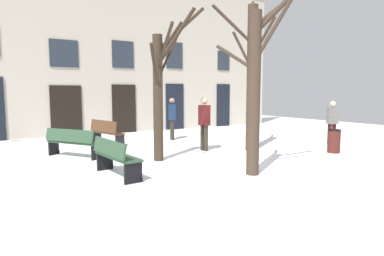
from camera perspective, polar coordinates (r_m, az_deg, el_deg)
ground_plane at (r=9.44m, az=5.08°, el=-5.74°), size 29.35×29.35×0.00m
building_facade at (r=16.63m, az=-12.26°, el=13.91°), size 18.35×0.60×8.39m
tree_center at (r=9.24m, az=-5.54°, el=7.14°), size 1.96×1.74×4.42m
tree_left_of_center at (r=11.09m, az=10.51°, el=9.64°), size 2.25×1.87×5.15m
tree_near_facade at (r=7.79m, az=11.12°, el=7.47°), size 1.75×1.50×4.58m
litter_bin at (r=11.56m, az=23.67°, el=-2.10°), size 0.42×0.42×0.76m
bench_back_to_back_right at (r=7.78m, az=-13.30°, el=-4.94°), size 0.65×1.74×0.89m
bench_facing_shops at (r=12.74m, az=-14.84°, el=-0.64°), size 0.83×1.85×0.93m
bench_near_center_tree at (r=10.45m, az=-20.27°, el=-2.34°), size 1.39×1.80×0.88m
person_strolling at (r=13.50m, az=-3.52°, el=2.02°), size 0.32×0.43×1.74m
person_by_shop_door at (r=13.23m, az=23.42°, el=1.18°), size 0.44×0.35×1.65m
person_crossing_plaza at (r=10.88m, az=2.17°, el=1.29°), size 0.26×0.40×1.81m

